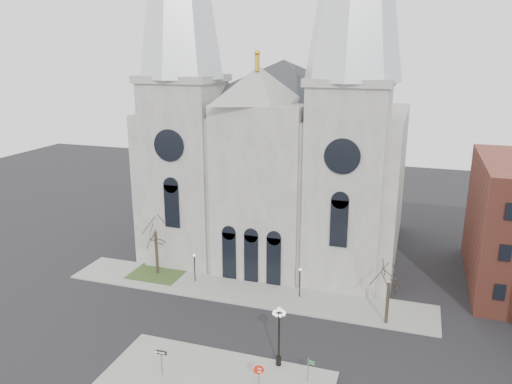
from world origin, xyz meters
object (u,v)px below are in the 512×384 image
(one_way_sign, at_px, (161,358))
(street_name_sign, at_px, (309,368))
(globe_lamp, at_px, (279,329))
(stop_sign, at_px, (259,373))

(one_way_sign, bearing_deg, street_name_sign, 12.16)
(globe_lamp, relative_size, one_way_sign, 2.28)
(one_way_sign, height_order, street_name_sign, one_way_sign)
(stop_sign, bearing_deg, street_name_sign, 46.88)
(globe_lamp, bearing_deg, stop_sign, -96.21)
(street_name_sign, bearing_deg, stop_sign, -129.31)
(globe_lamp, xyz_separation_m, street_name_sign, (2.81, -1.32, -2.10))
(one_way_sign, bearing_deg, stop_sign, -0.59)
(stop_sign, relative_size, one_way_sign, 1.12)
(stop_sign, distance_m, one_way_sign, 8.03)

